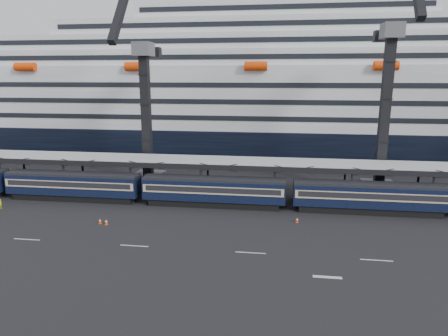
{
  "coord_description": "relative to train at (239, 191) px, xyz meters",
  "views": [
    {
      "loc": [
        0.44,
        -40.61,
        17.06
      ],
      "look_at": [
        -6.6,
        10.0,
        5.29
      ],
      "focal_mm": 32.0,
      "sensor_mm": 36.0,
      "label": 1
    }
  ],
  "objects": [
    {
      "name": "lane_markings",
      "position": [
        12.8,
        -15.23,
        -2.19
      ],
      "size": [
        111.0,
        4.27,
        0.02
      ],
      "color": "beige",
      "rests_on": "ground"
    },
    {
      "name": "crane_dark_near",
      "position": [
        -15.35,
        8.59,
        9.73
      ],
      "size": [
        4.5,
        17.75,
        35.08
      ],
      "color": "#484B4F",
      "rests_on": "ground"
    },
    {
      "name": "traffic_cone_d",
      "position": [
        7.54,
        -4.82,
        -1.86
      ],
      "size": [
        0.34,
        0.34,
        0.68
      ],
      "color": "#E63B07",
      "rests_on": "ground"
    },
    {
      "name": "cruise_ship",
      "position": [
        3.57,
        35.99,
        10.14
      ],
      "size": [
        214.09,
        28.84,
        34.0
      ],
      "color": "black",
      "rests_on": "ground"
    },
    {
      "name": "traffic_cone_c",
      "position": [
        -14.76,
        -8.65,
        -1.84
      ],
      "size": [
        0.37,
        0.37,
        0.73
      ],
      "color": "#E63B07",
      "rests_on": "ground"
    },
    {
      "name": "ground",
      "position": [
        4.65,
        -10.0,
        -2.2
      ],
      "size": [
        260.0,
        260.0,
        0.0
      ],
      "primitive_type": "plane",
      "color": "black",
      "rests_on": "ground"
    },
    {
      "name": "canopy",
      "position": [
        4.65,
        4.0,
        3.05
      ],
      "size": [
        130.0,
        6.25,
        5.53
      ],
      "color": "#9B9FA3",
      "rests_on": "ground"
    },
    {
      "name": "traffic_cone_b",
      "position": [
        -15.64,
        -8.43,
        -1.86
      ],
      "size": [
        0.35,
        0.35,
        0.69
      ],
      "color": "#E63B07",
      "rests_on": "ground"
    },
    {
      "name": "crane_dark_mid",
      "position": [
        19.65,
        7.59,
        11.16
      ],
      "size": [
        4.5,
        18.24,
        39.64
      ],
      "color": "#484B4F",
      "rests_on": "ground"
    },
    {
      "name": "train",
      "position": [
        0.0,
        0.0,
        0.0
      ],
      "size": [
        133.05,
        3.0,
        4.05
      ],
      "color": "black",
      "rests_on": "ground"
    }
  ]
}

